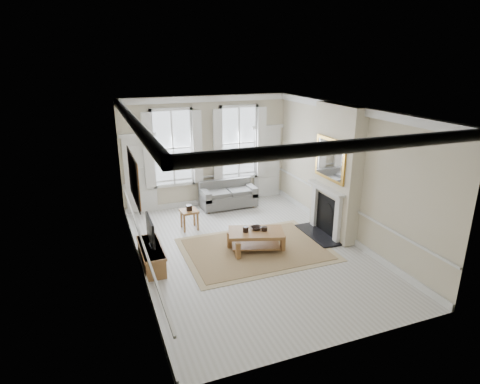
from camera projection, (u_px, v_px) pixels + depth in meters
name	position (u px, v px, depth m)	size (l,w,h in m)	color
floor	(250.00, 251.00, 9.71)	(7.20, 7.20, 0.00)	#B7B5AD
ceiling	(251.00, 109.00, 8.62)	(7.20, 7.20, 0.00)	white
back_wall	(206.00, 152.00, 12.35)	(5.20, 5.20, 0.00)	beige
left_wall	(135.00, 198.00, 8.29)	(7.20, 7.20, 0.00)	beige
right_wall	(347.00, 173.00, 10.05)	(7.20, 7.20, 0.00)	beige
window_left	(173.00, 148.00, 11.89)	(1.26, 0.20, 2.20)	#B2BCC6
window_right	(239.00, 143.00, 12.60)	(1.26, 0.20, 2.20)	#B2BCC6
door_left	(140.00, 176.00, 11.80)	(0.90, 0.08, 2.30)	silver
door_right	(267.00, 163.00, 13.19)	(0.90, 0.08, 2.30)	silver
painting	(133.00, 178.00, 8.46)	(0.05, 1.66, 1.06)	#AA6F1D
chimney_breast	(336.00, 172.00, 10.16)	(0.35, 1.70, 3.38)	beige
hearth	(317.00, 235.00, 10.56)	(0.55, 1.50, 0.05)	black
fireplace	(326.00, 209.00, 10.40)	(0.21, 1.45, 1.33)	silver
mirror	(330.00, 159.00, 9.98)	(0.06, 1.26, 1.06)	gold
sofa	(228.00, 196.00, 12.52)	(1.69, 0.82, 0.82)	#60605D
side_table	(189.00, 214.00, 10.85)	(0.48, 0.48, 0.55)	brown
rug	(256.00, 249.00, 9.79)	(3.50, 2.60, 0.02)	#8E6B49
coffee_table	(256.00, 234.00, 9.66)	(1.49, 1.14, 0.49)	brown
ceramic_pot_a	(246.00, 229.00, 9.57)	(0.14, 0.14, 0.14)	black
ceramic_pot_b	(265.00, 229.00, 9.64)	(0.14, 0.14, 0.10)	black
bowl	(256.00, 228.00, 9.73)	(0.27, 0.27, 0.07)	black
tv_stand	(151.00, 256.00, 8.95)	(0.43, 1.34, 0.48)	brown
tv	(150.00, 230.00, 8.76)	(0.08, 0.90, 0.68)	black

